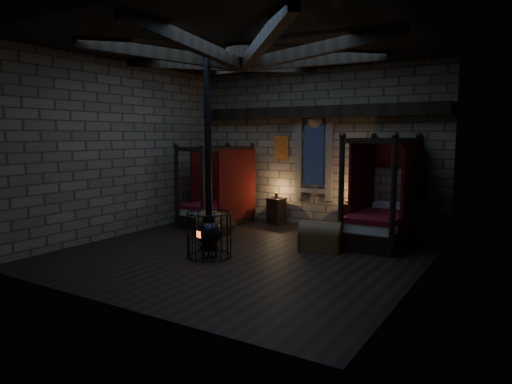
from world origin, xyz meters
The scene contains 8 objects.
room centered at (0.00, 0.09, 3.74)m, with size 7.02×7.02×4.29m.
bed_left centered at (-2.27, 2.19, 0.53)m, with size 1.35×2.17×2.13m.
bed_right centered at (2.17, 2.41, 0.59)m, with size 1.22×2.29×2.38m.
trunk_left centered at (-1.34, 0.79, 0.28)m, with size 0.99×0.77×0.64m.
trunk_right centered at (1.28, 1.03, 0.28)m, with size 0.95×0.70×0.64m.
nightstand_left centered at (-0.97, 3.14, 0.37)m, with size 0.51×0.50×0.87m.
nightstand_right centered at (1.19, 3.03, 0.39)m, with size 0.52×0.50×0.82m.
stove centered at (-0.40, -0.68, 0.58)m, with size 0.90×0.90×4.05m.
Camera 1 is at (5.07, -7.82, 2.43)m, focal length 32.00 mm.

